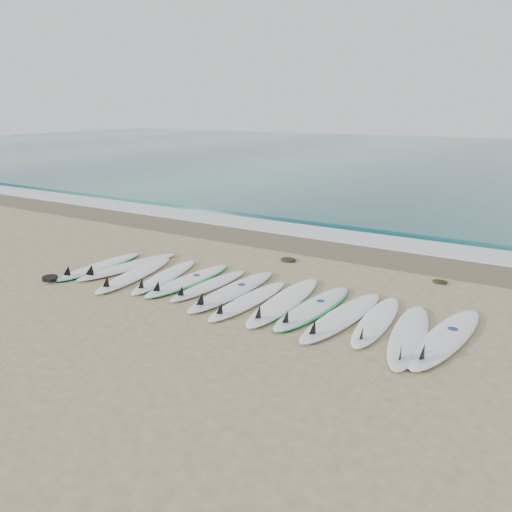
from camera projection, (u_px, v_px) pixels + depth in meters
The scene contains 22 objects.
ground at pixel (243, 297), 9.80m from camera, with size 120.00×120.00×0.00m, color tan.
ocean at pixel (482, 158), 36.44m from camera, with size 120.00×55.00×0.03m, color #256466.
wet_sand_band at pixel (326, 248), 13.16m from camera, with size 120.00×1.80×0.01m, color brown.
foam_band at pixel (346, 237), 14.31m from camera, with size 120.00×1.40×0.04m, color silver.
wave_crest at pixel (364, 225), 15.53m from camera, with size 120.00×1.00×0.10m, color #256466.
surfboard_0 at pixel (99, 266), 11.53m from camera, with size 0.63×2.49×0.32m.
surfboard_1 at pixel (126, 267), 11.48m from camera, with size 0.98×2.76×0.35m.
surfboard_2 at pixel (134, 275), 10.91m from camera, with size 0.99×2.74×0.34m.
surfboard_3 at pixel (164, 277), 10.80m from camera, with size 0.93×2.52×0.32m.
surfboard_4 at pixel (188, 280), 10.59m from camera, with size 0.74×2.58×0.32m.
surfboard_5 at pixel (208, 286), 10.28m from camera, with size 0.64×2.33×0.29m.
surfboard_6 at pixel (231, 291), 9.94m from camera, with size 0.67×2.82×0.36m.
surfboard_7 at pixel (247, 301), 9.46m from camera, with size 0.63×2.46×0.31m.
surfboard_8 at pixel (283, 302), 9.40m from camera, with size 0.71×2.87×0.36m.
surfboard_9 at pixel (313, 308), 9.15m from camera, with size 0.83×2.65×0.33m.
surfboard_10 at pixel (341, 317), 8.71m from camera, with size 0.87×2.79×0.35m.
surfboard_11 at pixel (376, 321), 8.54m from camera, with size 0.62×2.44×0.31m.
surfboard_12 at pixel (408, 336), 8.00m from camera, with size 0.87×2.69×0.34m.
surfboard_13 at pixel (445, 338), 7.91m from camera, with size 0.97×2.87×0.36m.
seaweed_near at pixel (288, 260), 12.08m from camera, with size 0.40×0.31×0.08m, color black.
seaweed_far at pixel (440, 282), 10.57m from camera, with size 0.32×0.25×0.06m, color black.
leash_coil at pixel (50, 278), 10.72m from camera, with size 0.46×0.36×0.11m.
Camera 1 is at (4.97, -7.70, 3.57)m, focal length 35.00 mm.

